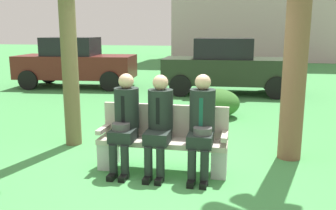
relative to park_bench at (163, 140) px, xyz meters
name	(u,v)px	position (x,y,z in m)	size (l,w,h in m)	color
ground_plane	(162,171)	(0.00, -0.07, -0.42)	(80.00, 80.00, 0.00)	#408C47
park_bench	(163,140)	(0.00, 0.00, 0.00)	(1.77, 0.44, 0.90)	#B7AD9E
seated_man_left	(125,118)	(-0.51, -0.13, 0.33)	(0.34, 0.72, 1.34)	#1E2823
seated_man_middle	(159,119)	(-0.03, -0.12, 0.33)	(0.34, 0.72, 1.34)	#1E2823
seated_man_right	(202,121)	(0.54, -0.12, 0.34)	(0.34, 0.72, 1.36)	#1E2823
shrub_near_bench	(217,103)	(0.52, 3.33, -0.10)	(1.01, 0.92, 0.63)	#346728
parked_car_near	(75,62)	(-4.51, 6.76, 0.42)	(4.03, 2.00, 1.68)	#591E19
parked_car_far	(227,66)	(0.59, 6.48, 0.42)	(3.96, 1.84, 1.68)	#232D1E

